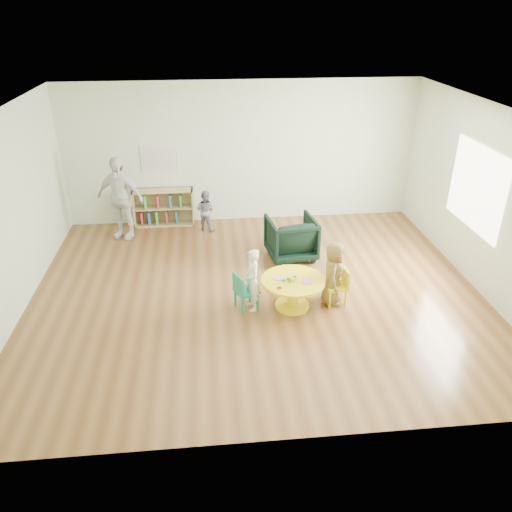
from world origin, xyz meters
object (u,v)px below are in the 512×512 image
at_px(activity_table, 293,288).
at_px(kid_chair_left, 244,290).
at_px(adult_caretaker, 120,198).
at_px(child_left, 252,280).
at_px(bookshelf, 163,207).
at_px(toddler, 205,210).
at_px(kid_chair_right, 339,285).
at_px(armchair, 291,238).
at_px(child_right, 333,273).

distance_m(activity_table, kid_chair_left, 0.73).
bearing_deg(adult_caretaker, child_left, -29.26).
relative_size(kid_chair_left, bookshelf, 0.48).
bearing_deg(adult_caretaker, toddler, 28.08).
relative_size(kid_chair_left, toddler, 0.71).
xyz_separation_m(kid_chair_right, toddler, (-1.96, 2.92, 0.10)).
bearing_deg(activity_table, kid_chair_right, 4.29).
relative_size(armchair, adult_caretaker, 0.52).
distance_m(activity_table, child_right, 0.65).
relative_size(kid_chair_right, child_left, 0.59).
bearing_deg(toddler, child_right, 150.34).
xyz_separation_m(kid_chair_right, child_left, (-1.31, -0.03, 0.17)).
bearing_deg(adult_caretaker, bookshelf, 57.95).
height_order(bookshelf, toddler, toddler).
distance_m(bookshelf, adult_caretaker, 1.01).
bearing_deg(child_right, toddler, 48.69).
relative_size(activity_table, child_right, 0.94).
height_order(kid_chair_right, armchair, armchair).
height_order(kid_chair_right, adult_caretaker, adult_caretaker).
bearing_deg(child_left, toddler, -178.07).
xyz_separation_m(bookshelf, armchair, (2.34, -1.72, 0.01)).
distance_m(kid_chair_right, toddler, 3.52).
relative_size(bookshelf, adult_caretaker, 0.75).
bearing_deg(adult_caretaker, kid_chair_right, -15.85).
xyz_separation_m(kid_chair_left, adult_caretaker, (-2.11, 2.78, 0.49)).
bearing_deg(bookshelf, kid_chair_left, -67.41).
bearing_deg(adult_caretaker, child_right, -16.40).
xyz_separation_m(bookshelf, adult_caretaker, (-0.73, -0.53, 0.43)).
xyz_separation_m(kid_chair_left, child_left, (0.12, -0.01, 0.17)).
distance_m(child_left, toddler, 3.03).
height_order(kid_chair_left, child_left, child_left).
xyz_separation_m(child_left, child_right, (1.22, 0.05, 0.02)).
distance_m(toddler, adult_caretaker, 1.64).
height_order(bookshelf, child_left, child_left).
bearing_deg(child_left, kid_chair_right, 80.82).
bearing_deg(bookshelf, activity_table, -57.82).
distance_m(activity_table, child_left, 0.62).
relative_size(activity_table, child_left, 0.98).
xyz_separation_m(armchair, child_left, (-0.84, -1.60, 0.11)).
relative_size(kid_chair_right, child_right, 0.57).
relative_size(bookshelf, armchair, 1.45).
bearing_deg(toddler, armchair, 165.36).
xyz_separation_m(armchair, toddler, (-1.49, 1.35, 0.03)).
distance_m(kid_chair_right, child_left, 1.32).
bearing_deg(kid_chair_right, adult_caretaker, 48.99).
xyz_separation_m(child_right, toddler, (-1.87, 2.90, -0.09)).
height_order(child_left, toddler, child_left).
relative_size(kid_chair_left, adult_caretaker, 0.36).
height_order(armchair, adult_caretaker, adult_caretaker).
xyz_separation_m(child_left, adult_caretaker, (-2.24, 2.78, 0.32)).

